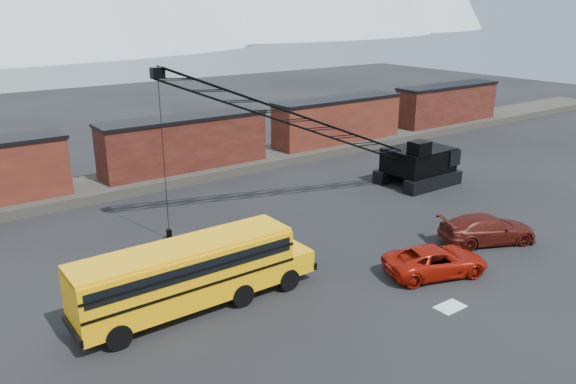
{
  "coord_description": "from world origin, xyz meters",
  "views": [
    {
      "loc": [
        -18.86,
        -18.04,
        13.14
      ],
      "look_at": [
        -1.02,
        6.6,
        3.0
      ],
      "focal_mm": 35.0,
      "sensor_mm": 36.0,
      "label": 1
    }
  ],
  "objects_px": {
    "red_pickup": "(436,261)",
    "maroon_suv": "(487,229)",
    "school_bus": "(193,272)",
    "crawler_crane": "(318,128)"
  },
  "relations": [
    {
      "from": "red_pickup",
      "to": "crawler_crane",
      "type": "xyz_separation_m",
      "value": [
        1.62,
        11.72,
        4.71
      ]
    },
    {
      "from": "red_pickup",
      "to": "maroon_suv",
      "type": "distance_m",
      "value": 5.75
    },
    {
      "from": "maroon_suv",
      "to": "crawler_crane",
      "type": "height_order",
      "value": "crawler_crane"
    },
    {
      "from": "school_bus",
      "to": "red_pickup",
      "type": "bearing_deg",
      "value": -19.92
    },
    {
      "from": "school_bus",
      "to": "red_pickup",
      "type": "distance_m",
      "value": 12.35
    },
    {
      "from": "red_pickup",
      "to": "school_bus",
      "type": "bearing_deg",
      "value": 89.15
    },
    {
      "from": "red_pickup",
      "to": "crawler_crane",
      "type": "relative_size",
      "value": 0.23
    },
    {
      "from": "school_bus",
      "to": "crawler_crane",
      "type": "distance_m",
      "value": 15.62
    },
    {
      "from": "school_bus",
      "to": "maroon_suv",
      "type": "distance_m",
      "value": 17.56
    },
    {
      "from": "school_bus",
      "to": "maroon_suv",
      "type": "bearing_deg",
      "value": -10.6
    }
  ]
}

